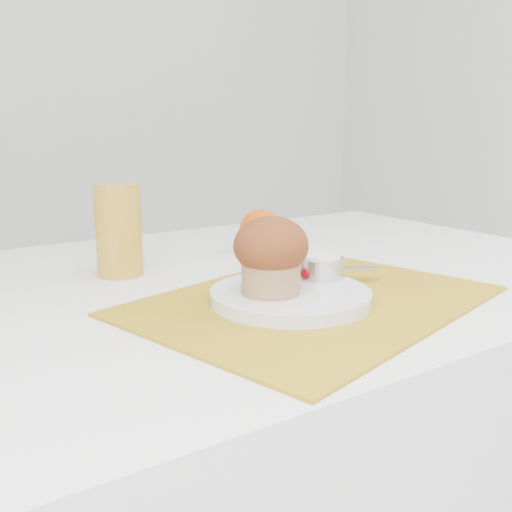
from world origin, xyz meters
TOP-DOWN VIEW (x-y plane):
  - table at (0.00, 0.05)m, footprint 1.20×0.80m
  - placemat at (-0.02, -0.12)m, footprint 0.53×0.44m
  - plate at (-0.05, -0.12)m, footprint 0.23×0.23m
  - ramekin at (0.02, -0.09)m, footprint 0.07×0.07m
  - cream at (0.02, -0.09)m, footprint 0.07×0.07m
  - raspberry_near at (-0.03, -0.06)m, footprint 0.02×0.02m
  - raspberry_far at (-0.00, -0.09)m, footprint 0.02×0.02m
  - butter_knife at (0.03, -0.06)m, footprint 0.18×0.10m
  - orange at (0.10, 0.18)m, footprint 0.08×0.08m
  - juice_glass at (-0.18, 0.15)m, footprint 0.09×0.09m
  - muffin at (-0.08, -0.11)m, footprint 0.09×0.09m

SIDE VIEW (x-z plane):
  - table at x=0.00m, z-range 0.00..0.75m
  - placemat at x=-0.02m, z-range 0.75..0.75m
  - plate at x=-0.05m, z-range 0.75..0.77m
  - butter_knife at x=0.03m, z-range 0.77..0.78m
  - raspberry_near at x=-0.03m, z-range 0.77..0.79m
  - raspberry_far at x=0.00m, z-range 0.77..0.79m
  - ramekin at x=0.02m, z-range 0.77..0.80m
  - orange at x=0.10m, z-range 0.75..0.83m
  - cream at x=0.02m, z-range 0.80..0.80m
  - juice_glass at x=-0.18m, z-range 0.75..0.89m
  - muffin at x=-0.08m, z-range 0.77..0.87m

